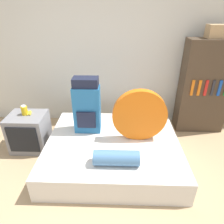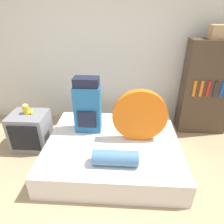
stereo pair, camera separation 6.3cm
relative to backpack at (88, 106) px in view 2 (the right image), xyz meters
The scene contains 11 objects.
ground_plane 1.37m from the backpack, 83.08° to the right, with size 16.00×16.00×0.00m, color tan.
wall_back 1.11m from the backpack, 81.58° to the left, with size 8.00×0.05×2.60m.
bed 0.73m from the backpack, 33.90° to the right, with size 1.84×1.57×0.33m.
backpack is the anchor object (origin of this frame).
tent_bag 0.76m from the backpack, 14.50° to the right, with size 0.74×0.10×0.74m.
sleeping_roll 0.91m from the backpack, 59.29° to the right, with size 0.54×0.19×0.19m.
television 1.02m from the backpack, behind, with size 0.55×0.47×0.58m.
canister 0.94m from the backpack, behind, with size 0.09×0.09×0.15m.
banana_bunch 0.89m from the backpack, behind, with size 0.11×0.14×0.03m.
bookshelf 2.01m from the backpack, 19.09° to the left, with size 0.80×0.35×1.57m.
cardboard_box 2.24m from the backpack, 19.34° to the left, with size 0.33×0.21×0.19m.
Camera 2 is at (0.37, -1.40, 2.01)m, focal length 32.00 mm.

